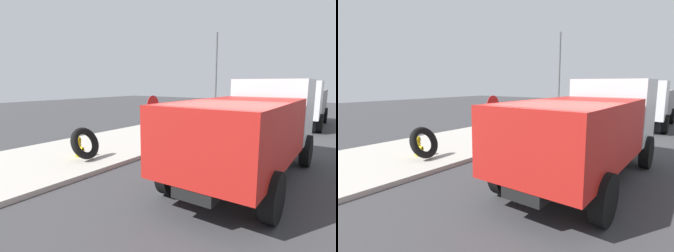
# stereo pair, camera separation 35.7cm
# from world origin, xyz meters

# --- Properties ---
(ground_plane) EXTENTS (80.00, 80.00, 0.00)m
(ground_plane) POSITION_xyz_m (0.00, 0.00, 0.00)
(ground_plane) COLOR #38383A
(sidewalk_curb) EXTENTS (36.00, 5.00, 0.15)m
(sidewalk_curb) POSITION_xyz_m (0.00, 6.50, 0.07)
(sidewalk_curb) COLOR #ADA89E
(sidewalk_curb) RESTS_ON ground
(fire_hydrant) EXTENTS (0.26, 0.58, 0.76)m
(fire_hydrant) POSITION_xyz_m (0.03, 5.77, 0.55)
(fire_hydrant) COLOR yellow
(fire_hydrant) RESTS_ON sidewalk_curb
(loose_tire) EXTENTS (1.27, 0.87, 1.18)m
(loose_tire) POSITION_xyz_m (-0.03, 5.26, 0.74)
(loose_tire) COLOR black
(loose_tire) RESTS_ON sidewalk_curb
(stop_sign) EXTENTS (0.76, 0.08, 2.18)m
(stop_sign) POSITION_xyz_m (3.17, 4.73, 1.66)
(stop_sign) COLOR gray
(stop_sign) RESTS_ON sidewalk_curb
(dump_truck_red) EXTENTS (7.02, 2.85, 3.00)m
(dump_truck_red) POSITION_xyz_m (2.11, 0.02, 1.61)
(dump_truck_red) COLOR red
(dump_truck_red) RESTS_ON ground
(dump_truck_gray) EXTENTS (7.08, 2.99, 3.00)m
(dump_truck_gray) POSITION_xyz_m (13.78, 0.46, 1.61)
(dump_truck_gray) COLOR slate
(dump_truck_gray) RESTS_ON ground
(street_light_pole) EXTENTS (0.12, 0.12, 5.90)m
(street_light_pole) POSITION_xyz_m (10.19, 5.11, 3.10)
(street_light_pole) COLOR #595B5E
(street_light_pole) RESTS_ON sidewalk_curb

